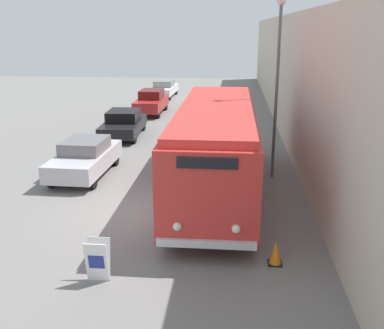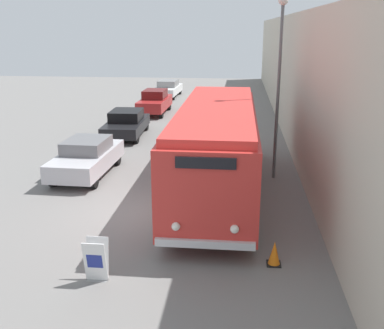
{
  "view_description": "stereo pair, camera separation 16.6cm",
  "coord_description": "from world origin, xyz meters",
  "px_view_note": "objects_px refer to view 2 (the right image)",
  "views": [
    {
      "loc": [
        2.89,
        -13.18,
        5.75
      ],
      "look_at": [
        1.72,
        -0.45,
        1.82
      ],
      "focal_mm": 42.0,
      "sensor_mm": 36.0,
      "label": 1
    },
    {
      "loc": [
        3.06,
        -13.16,
        5.75
      ],
      "look_at": [
        1.72,
        -0.45,
        1.82
      ],
      "focal_mm": 42.0,
      "sensor_mm": 36.0,
      "label": 2
    }
  ],
  "objects_px": {
    "sign_board": "(96,261)",
    "parked_car_near": "(87,157)",
    "parked_car_far": "(155,102)",
    "streetlamp": "(280,65)",
    "vintage_bus": "(217,144)",
    "parked_car_mid": "(126,123)",
    "traffic_cone": "(274,253)",
    "parked_car_distant": "(168,88)"
  },
  "relations": [
    {
      "from": "streetlamp",
      "to": "parked_car_mid",
      "type": "relative_size",
      "value": 1.51
    },
    {
      "from": "vintage_bus",
      "to": "parked_car_near",
      "type": "relative_size",
      "value": 2.39
    },
    {
      "from": "vintage_bus",
      "to": "streetlamp",
      "type": "xyz_separation_m",
      "value": [
        2.2,
        1.9,
        2.61
      ]
    },
    {
      "from": "parked_car_far",
      "to": "parked_car_distant",
      "type": "height_order",
      "value": "parked_car_far"
    },
    {
      "from": "vintage_bus",
      "to": "parked_car_mid",
      "type": "xyz_separation_m",
      "value": [
        -5.35,
        8.26,
        -1.07
      ]
    },
    {
      "from": "parked_car_far",
      "to": "parked_car_distant",
      "type": "xyz_separation_m",
      "value": [
        -0.33,
        7.87,
        -0.12
      ]
    },
    {
      "from": "streetlamp",
      "to": "parked_car_far",
      "type": "height_order",
      "value": "streetlamp"
    },
    {
      "from": "streetlamp",
      "to": "parked_car_distant",
      "type": "relative_size",
      "value": 1.41
    },
    {
      "from": "sign_board",
      "to": "vintage_bus",
      "type": "bearing_deg",
      "value": 68.25
    },
    {
      "from": "parked_car_mid",
      "to": "traffic_cone",
      "type": "relative_size",
      "value": 7.08
    },
    {
      "from": "sign_board",
      "to": "parked_car_near",
      "type": "relative_size",
      "value": 0.24
    },
    {
      "from": "sign_board",
      "to": "parked_car_near",
      "type": "height_order",
      "value": "parked_car_near"
    },
    {
      "from": "streetlamp",
      "to": "parked_car_mid",
      "type": "distance_m",
      "value": 10.53
    },
    {
      "from": "sign_board",
      "to": "parked_car_near",
      "type": "bearing_deg",
      "value": 110.04
    },
    {
      "from": "parked_car_near",
      "to": "parked_car_far",
      "type": "xyz_separation_m",
      "value": [
        0.25,
        13.58,
        0.08
      ]
    },
    {
      "from": "sign_board",
      "to": "parked_car_distant",
      "type": "bearing_deg",
      "value": 95.65
    },
    {
      "from": "streetlamp",
      "to": "traffic_cone",
      "type": "xyz_separation_m",
      "value": [
        -0.46,
        -6.95,
        -4.09
      ]
    },
    {
      "from": "vintage_bus",
      "to": "parked_car_distant",
      "type": "bearing_deg",
      "value": 103.17
    },
    {
      "from": "parked_car_near",
      "to": "streetlamp",
      "type": "bearing_deg",
      "value": 4.78
    },
    {
      "from": "parked_car_near",
      "to": "parked_car_far",
      "type": "relative_size",
      "value": 0.98
    },
    {
      "from": "sign_board",
      "to": "streetlamp",
      "type": "relative_size",
      "value": 0.15
    },
    {
      "from": "streetlamp",
      "to": "parked_car_mid",
      "type": "bearing_deg",
      "value": 139.92
    },
    {
      "from": "parked_car_near",
      "to": "parked_car_distant",
      "type": "xyz_separation_m",
      "value": [
        -0.08,
        21.45,
        -0.04
      ]
    },
    {
      "from": "vintage_bus",
      "to": "parked_car_far",
      "type": "height_order",
      "value": "vintage_bus"
    },
    {
      "from": "traffic_cone",
      "to": "parked_car_distant",
      "type": "bearing_deg",
      "value": 104.24
    },
    {
      "from": "sign_board",
      "to": "parked_car_mid",
      "type": "relative_size",
      "value": 0.23
    },
    {
      "from": "sign_board",
      "to": "parked_car_distant",
      "type": "distance_m",
      "value": 29.29
    },
    {
      "from": "parked_car_mid",
      "to": "traffic_cone",
      "type": "xyz_separation_m",
      "value": [
        7.09,
        -13.31,
        -0.4
      ]
    },
    {
      "from": "sign_board",
      "to": "streetlamp",
      "type": "distance_m",
      "value": 10.15
    },
    {
      "from": "sign_board",
      "to": "parked_car_near",
      "type": "xyz_separation_m",
      "value": [
        -2.81,
        7.69,
        0.24
      ]
    },
    {
      "from": "parked_car_near",
      "to": "sign_board",
      "type": "bearing_deg",
      "value": -68.45
    },
    {
      "from": "parked_car_far",
      "to": "parked_car_distant",
      "type": "relative_size",
      "value": 0.93
    },
    {
      "from": "parked_car_mid",
      "to": "traffic_cone",
      "type": "height_order",
      "value": "parked_car_mid"
    },
    {
      "from": "vintage_bus",
      "to": "parked_car_distant",
      "type": "relative_size",
      "value": 2.18
    },
    {
      "from": "vintage_bus",
      "to": "parked_car_far",
      "type": "xyz_separation_m",
      "value": [
        -5.04,
        15.05,
        -0.96
      ]
    },
    {
      "from": "parked_car_near",
      "to": "vintage_bus",
      "type": "bearing_deg",
      "value": -14.08
    },
    {
      "from": "vintage_bus",
      "to": "parked_car_near",
      "type": "bearing_deg",
      "value": 164.41
    },
    {
      "from": "parked_car_near",
      "to": "parked_car_far",
      "type": "bearing_deg",
      "value": 90.45
    },
    {
      "from": "parked_car_far",
      "to": "parked_car_mid",
      "type": "bearing_deg",
      "value": -91.87
    },
    {
      "from": "parked_car_far",
      "to": "parked_car_distant",
      "type": "bearing_deg",
      "value": 93.2
    },
    {
      "from": "parked_car_far",
      "to": "vintage_bus",
      "type": "bearing_deg",
      "value": -70.69
    },
    {
      "from": "streetlamp",
      "to": "parked_car_near",
      "type": "height_order",
      "value": "streetlamp"
    }
  ]
}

